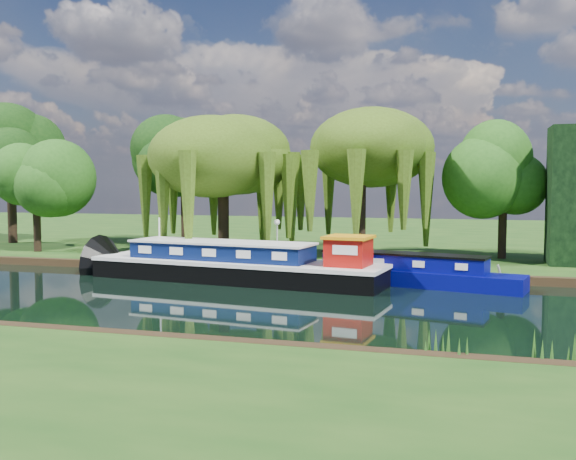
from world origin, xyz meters
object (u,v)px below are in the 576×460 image
(dutch_barge, at_px, (238,265))
(white_cruiser, at_px, (501,287))
(narrowboat, at_px, (403,272))
(red_dinghy, at_px, (132,274))

(dutch_barge, relative_size, white_cruiser, 6.95)
(narrowboat, height_order, white_cruiser, narrowboat)
(dutch_barge, height_order, narrowboat, dutch_barge)
(red_dinghy, relative_size, white_cruiser, 1.13)
(narrowboat, distance_m, white_cruiser, 4.83)
(narrowboat, relative_size, white_cruiser, 5.14)
(red_dinghy, height_order, white_cruiser, white_cruiser)
(red_dinghy, xyz_separation_m, white_cruiser, (20.09, 0.68, 0.00))
(white_cruiser, bearing_deg, narrowboat, 90.14)
(dutch_barge, distance_m, white_cruiser, 13.39)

